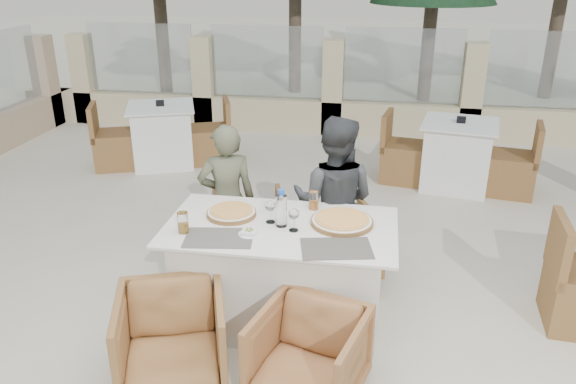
% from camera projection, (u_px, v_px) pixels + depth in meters
% --- Properties ---
extents(ground, '(80.00, 80.00, 0.00)m').
position_uv_depth(ground, '(271.00, 310.00, 4.28)').
color(ground, beige).
rests_on(ground, ground).
extents(sand_patch, '(30.00, 16.00, 0.01)m').
position_uv_depth(sand_patch, '(361.00, 47.00, 17.01)').
color(sand_patch, beige).
rests_on(sand_patch, ground).
extents(perimeter_wall_far, '(10.00, 0.34, 1.60)m').
position_uv_depth(perimeter_wall_far, '(333.00, 81.00, 8.34)').
color(perimeter_wall_far, beige).
rests_on(perimeter_wall_far, ground).
extents(dining_table, '(1.60, 0.90, 0.77)m').
position_uv_depth(dining_table, '(281.00, 274.00, 4.03)').
color(dining_table, silver).
rests_on(dining_table, ground).
extents(placemat_near_left, '(0.49, 0.36, 0.00)m').
position_uv_depth(placemat_near_left, '(219.00, 238.00, 3.71)').
color(placemat_near_left, '#5E5850').
rests_on(placemat_near_left, dining_table).
extents(placemat_near_right, '(0.50, 0.39, 0.00)m').
position_uv_depth(placemat_near_right, '(336.00, 248.00, 3.58)').
color(placemat_near_right, '#545048').
rests_on(placemat_near_right, dining_table).
extents(pizza_left, '(0.44, 0.44, 0.05)m').
position_uv_depth(pizza_left, '(231.00, 212.00, 4.03)').
color(pizza_left, '#CA681B').
rests_on(pizza_left, dining_table).
extents(pizza_right, '(0.55, 0.55, 0.06)m').
position_uv_depth(pizza_right, '(342.00, 220.00, 3.90)').
color(pizza_right, orange).
rests_on(pizza_right, dining_table).
extents(water_bottle, '(0.10, 0.10, 0.27)m').
position_uv_depth(water_bottle, '(281.00, 208.00, 3.83)').
color(water_bottle, '#9EB4CF').
rests_on(water_bottle, dining_table).
extents(wine_glass_centre, '(0.10, 0.10, 0.18)m').
position_uv_depth(wine_glass_centre, '(270.00, 210.00, 3.90)').
color(wine_glass_centre, white).
rests_on(wine_glass_centre, dining_table).
extents(wine_glass_near, '(0.09, 0.09, 0.18)m').
position_uv_depth(wine_glass_near, '(294.00, 218.00, 3.78)').
color(wine_glass_near, white).
rests_on(wine_glass_near, dining_table).
extents(beer_glass_left, '(0.08, 0.08, 0.15)m').
position_uv_depth(beer_glass_left, '(183.00, 223.00, 3.77)').
color(beer_glass_left, '#C0831B').
rests_on(beer_glass_left, dining_table).
extents(beer_glass_right, '(0.08, 0.08, 0.14)m').
position_uv_depth(beer_glass_right, '(314.00, 200.00, 4.12)').
color(beer_glass_right, orange).
rests_on(beer_glass_right, dining_table).
extents(olive_dish, '(0.13, 0.13, 0.04)m').
position_uv_depth(olive_dish, '(249.00, 232.00, 3.75)').
color(olive_dish, white).
rests_on(olive_dish, dining_table).
extents(armchair_far_left, '(0.76, 0.77, 0.58)m').
position_uv_depth(armchair_far_left, '(248.00, 225.00, 5.00)').
color(armchair_far_left, brown).
rests_on(armchair_far_left, ground).
extents(armchair_far_right, '(0.81, 0.82, 0.58)m').
position_uv_depth(armchair_far_right, '(338.00, 242.00, 4.69)').
color(armchair_far_right, olive).
rests_on(armchair_far_right, ground).
extents(armchair_near_left, '(0.83, 0.84, 0.61)m').
position_uv_depth(armchair_near_left, '(172.00, 339.00, 3.47)').
color(armchair_near_left, olive).
rests_on(armchair_near_left, ground).
extents(armchair_near_right, '(0.76, 0.77, 0.57)m').
position_uv_depth(armchair_near_right, '(309.00, 357.00, 3.35)').
color(armchair_near_right, '#9A6438').
rests_on(armchair_near_right, ground).
extents(diner_left, '(0.55, 0.46, 1.29)m').
position_uv_depth(diner_left, '(227.00, 200.00, 4.61)').
color(diner_left, '#575A41').
rests_on(diner_left, ground).
extents(diner_right, '(0.74, 0.61, 1.40)m').
position_uv_depth(diner_right, '(334.00, 202.00, 4.43)').
color(diner_right, '#3A3D3F').
rests_on(diner_right, ground).
extents(bg_table_a, '(1.82, 1.34, 0.77)m').
position_uv_depth(bg_table_a, '(163.00, 135.00, 7.19)').
color(bg_table_a, white).
rests_on(bg_table_a, ground).
extents(bg_table_b, '(1.76, 1.09, 0.77)m').
position_uv_depth(bg_table_b, '(457.00, 155.00, 6.47)').
color(bg_table_b, white).
rests_on(bg_table_b, ground).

